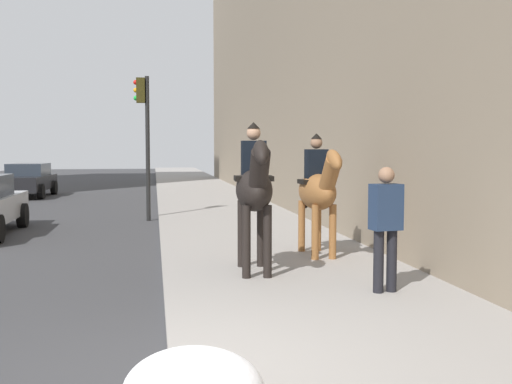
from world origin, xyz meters
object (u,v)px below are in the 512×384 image
traffic_light_near_curb (144,125)px  car_near_lane (28,180)px  pedestrian_greeting (386,221)px  mounted_horse_near (254,188)px  mounted_horse_far (318,189)px

traffic_light_near_curb → car_near_lane: bearing=27.5°
pedestrian_greeting → mounted_horse_near: bearing=36.3°
mounted_horse_near → mounted_horse_far: size_ratio=1.06×
mounted_horse_near → car_near_lane: (18.19, 6.91, -0.71)m
mounted_horse_far → traffic_light_near_curb: 7.84m
car_near_lane → pedestrian_greeting: bearing=25.1°
car_near_lane → traffic_light_near_curb: (-9.82, -5.11, 2.00)m
pedestrian_greeting → car_near_lane: bearing=15.0°
mounted_horse_far → pedestrian_greeting: (-2.91, -0.15, -0.24)m
mounted_horse_near → traffic_light_near_curb: bearing=-164.5°
pedestrian_greeting → traffic_light_near_curb: traffic_light_near_curb is taller
traffic_light_near_curb → pedestrian_greeting: bearing=-161.5°
mounted_horse_near → traffic_light_near_curb: size_ratio=0.57×
mounted_horse_near → pedestrian_greeting: 2.22m
mounted_horse_near → car_near_lane: 19.47m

